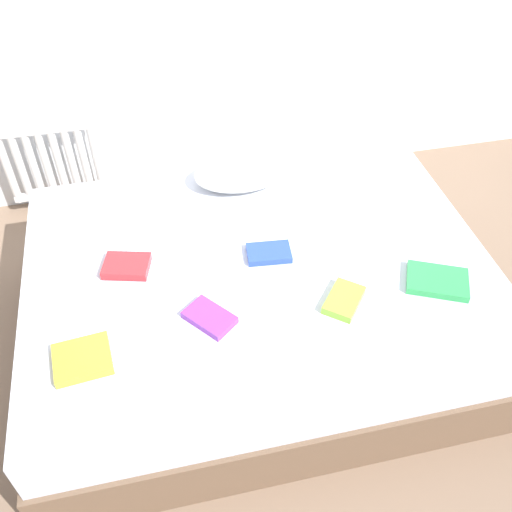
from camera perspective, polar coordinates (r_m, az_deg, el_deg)
ground_plane at (r=2.80m, az=0.23°, el=-7.77°), size 8.00×8.00×0.00m
bed at (r=2.61m, az=0.24°, el=-4.42°), size 2.00×1.50×0.50m
radiator at (r=3.48m, az=-19.72°, el=8.81°), size 0.53×0.04×0.47m
pillow at (r=2.80m, az=-1.50°, el=8.42°), size 0.46×0.28×0.14m
textbook_yellow at (r=2.16m, az=-16.99°, el=-9.84°), size 0.22×0.20×0.04m
textbook_lime at (r=2.28m, az=8.80°, el=-4.38°), size 0.21×0.22×0.03m
textbook_green at (r=2.44m, az=17.71°, el=-2.39°), size 0.29×0.26×0.03m
textbook_red at (r=2.44m, az=-12.83°, el=-0.98°), size 0.22×0.18×0.04m
textbook_purple at (r=2.20m, az=-4.68°, el=-6.16°), size 0.21×0.22×0.03m
textbook_blue at (r=2.44m, az=1.30°, el=0.30°), size 0.20×0.14×0.03m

